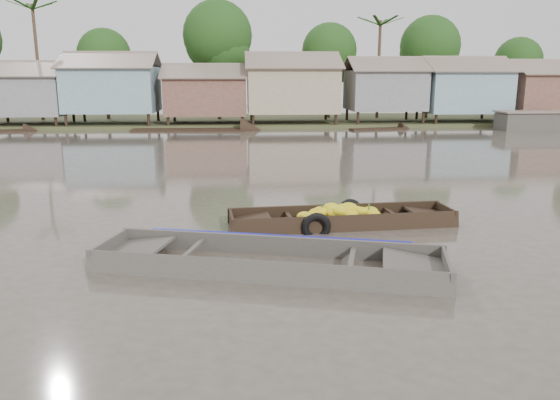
{
  "coord_description": "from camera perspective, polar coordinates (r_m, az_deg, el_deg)",
  "views": [
    {
      "loc": [
        -1.4,
        -11.51,
        3.73
      ],
      "look_at": [
        -0.46,
        1.19,
        0.8
      ],
      "focal_mm": 35.0,
      "sensor_mm": 36.0,
      "label": 1
    }
  ],
  "objects": [
    {
      "name": "riverbank",
      "position": [
        43.6,
        1.64,
        12.08
      ],
      "size": [
        120.0,
        12.47,
        10.22
      ],
      "color": "#384723",
      "rests_on": "ground"
    },
    {
      "name": "viewer_boat",
      "position": [
        10.85,
        -1.09,
        -6.86
      ],
      "size": [
        7.13,
        3.5,
        0.56
      ],
      "rotation": [
        0.0,
        0.0,
        -0.26
      ],
      "color": "#3E3A34",
      "rests_on": "ground"
    },
    {
      "name": "ground",
      "position": [
        12.18,
        2.6,
        -4.88
      ],
      "size": [
        120.0,
        120.0,
        0.0
      ],
      "primitive_type": "plane",
      "color": "#473F36",
      "rests_on": "ground"
    },
    {
      "name": "distant_boats",
      "position": [
        38.05,
        15.06,
        7.31
      ],
      "size": [
        47.08,
        14.41,
        1.38
      ],
      "color": "black",
      "rests_on": "ground"
    },
    {
      "name": "banana_boat",
      "position": [
        13.91,
        6.14,
        -1.97
      ],
      "size": [
        5.8,
        1.8,
        0.79
      ],
      "rotation": [
        0.0,
        0.0,
        0.08
      ],
      "color": "black",
      "rests_on": "ground"
    }
  ]
}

